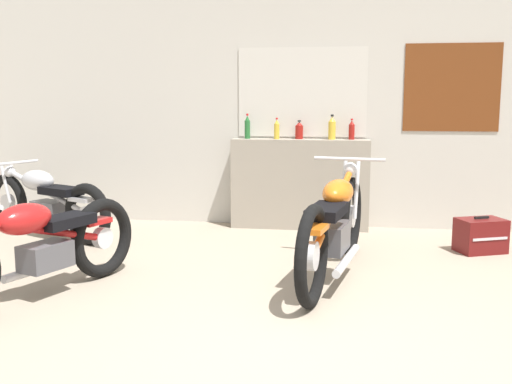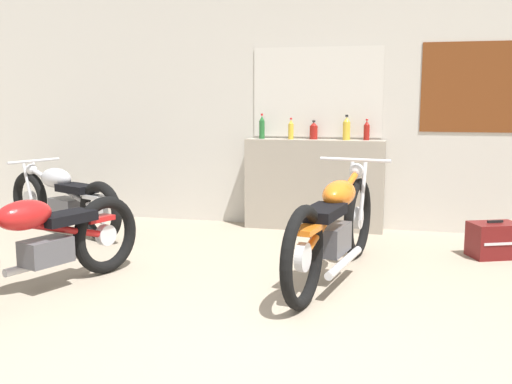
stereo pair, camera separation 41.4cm
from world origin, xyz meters
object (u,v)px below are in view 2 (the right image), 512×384
(bottle_rightmost, at_px, (367,131))
(motorcycle_orange, at_px, (335,226))
(motorcycle_red, at_px, (38,242))
(bottle_left_center, at_px, (291,130))
(bottle_right_center, at_px, (347,129))
(motorcycle_silver, at_px, (63,198))
(bottle_leftmost, at_px, (262,128))
(hard_case_darkred, at_px, (494,240))
(bottle_center, at_px, (314,131))

(bottle_rightmost, height_order, motorcycle_orange, bottle_rightmost)
(motorcycle_red, bearing_deg, bottle_rightmost, 50.94)
(bottle_left_center, xyz_separation_m, bottle_right_center, (0.61, 0.03, 0.02))
(bottle_left_center, relative_size, motorcycle_silver, 0.13)
(bottle_left_center, relative_size, bottle_right_center, 0.87)
(bottle_leftmost, distance_m, bottle_left_center, 0.34)
(hard_case_darkred, bearing_deg, motorcycle_red, -151.28)
(bottle_center, height_order, bottle_right_center, bottle_right_center)
(motorcycle_silver, bearing_deg, bottle_left_center, 19.16)
(bottle_left_center, xyz_separation_m, hard_case_darkred, (2.07, -0.81, -0.95))
(motorcycle_red, height_order, motorcycle_silver, motorcycle_red)
(bottle_leftmost, height_order, bottle_center, bottle_leftmost)
(bottle_leftmost, height_order, motorcycle_silver, bottle_leftmost)
(bottle_leftmost, height_order, bottle_right_center, bottle_leftmost)
(motorcycle_red, bearing_deg, motorcycle_orange, 22.53)
(bottle_center, xyz_separation_m, bottle_rightmost, (0.58, -0.01, 0.01))
(bottle_center, relative_size, motorcycle_silver, 0.12)
(motorcycle_silver, distance_m, hard_case_darkred, 4.44)
(bottle_center, xyz_separation_m, hard_case_darkred, (1.82, -0.87, -0.94))
(bottle_left_center, distance_m, motorcycle_red, 3.15)
(bottle_left_center, distance_m, bottle_center, 0.25)
(bottle_right_center, bearing_deg, motorcycle_orange, -87.39)
(hard_case_darkred, bearing_deg, bottle_rightmost, 145.16)
(bottle_leftmost, relative_size, motorcycle_orange, 0.13)
(motorcycle_red, relative_size, hard_case_darkred, 3.66)
(bottle_rightmost, bearing_deg, bottle_leftmost, -178.45)
(bottle_leftmost, bearing_deg, motorcycle_red, -111.64)
(bottle_center, height_order, motorcycle_orange, bottle_center)
(motorcycle_silver, bearing_deg, hard_case_darkred, 0.22)
(bottle_leftmost, xyz_separation_m, motorcycle_red, (-1.09, -2.75, -0.74))
(bottle_left_center, height_order, bottle_rightmost, bottle_left_center)
(bottle_leftmost, bearing_deg, hard_case_darkred, -19.08)
(bottle_right_center, distance_m, bottle_rightmost, 0.22)
(bottle_center, bearing_deg, bottle_right_center, -5.68)
(bottle_center, distance_m, bottle_right_center, 0.37)
(bottle_leftmost, distance_m, hard_case_darkred, 2.72)
(bottle_leftmost, xyz_separation_m, motorcycle_orange, (1.03, -1.86, -0.69))
(bottle_rightmost, distance_m, hard_case_darkred, 1.78)
(bottle_leftmost, xyz_separation_m, bottle_right_center, (0.95, 0.00, -0.00))
(bottle_leftmost, bearing_deg, bottle_center, 3.92)
(bottle_leftmost, height_order, motorcycle_red, bottle_leftmost)
(motorcycle_red, bearing_deg, bottle_left_center, 62.34)
(hard_case_darkred, bearing_deg, bottle_leftmost, 160.92)
(bottle_rightmost, bearing_deg, motorcycle_silver, -164.61)
(bottle_center, xyz_separation_m, motorcycle_orange, (0.45, -1.90, -0.66))
(bottle_right_center, distance_m, motorcycle_orange, 1.99)
(motorcycle_red, height_order, motorcycle_orange, motorcycle_orange)
(motorcycle_silver, bearing_deg, bottle_right_center, 15.94)
(bottle_leftmost, height_order, bottle_left_center, bottle_leftmost)
(bottle_left_center, xyz_separation_m, motorcycle_orange, (0.70, -1.84, -0.67))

